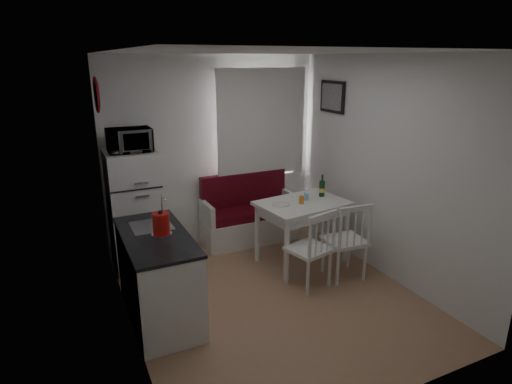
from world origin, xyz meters
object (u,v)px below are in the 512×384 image
(bench, at_px, (249,219))
(chair_right, at_px, (351,233))
(kitchen_counter, at_px, (158,275))
(dining_table, at_px, (302,209))
(chair_left, at_px, (314,242))
(wine_bottle, at_px, (322,186))
(microwave, at_px, (129,140))
(kettle, at_px, (161,224))
(fridge, at_px, (135,210))

(bench, distance_m, chair_right, 1.71)
(kitchen_counter, bearing_deg, dining_table, 12.86)
(kitchen_counter, distance_m, chair_left, 1.72)
(kitchen_counter, xyz_separation_m, wine_bottle, (2.31, 0.55, 0.50))
(dining_table, bearing_deg, wine_bottle, 8.41)
(dining_table, distance_m, chair_right, 0.73)
(bench, relative_size, wine_bottle, 4.70)
(kitchen_counter, distance_m, dining_table, 2.02)
(wine_bottle, bearing_deg, kitchen_counter, -166.66)
(kitchen_counter, height_order, chair_right, kitchen_counter)
(microwave, bearing_deg, chair_left, -39.99)
(bench, xyz_separation_m, dining_table, (0.34, -0.91, 0.40))
(dining_table, xyz_separation_m, wine_bottle, (0.35, 0.10, 0.24))
(chair_right, distance_m, kettle, 2.20)
(kettle, relative_size, wine_bottle, 0.90)
(chair_right, xyz_separation_m, wine_bottle, (0.10, 0.77, 0.36))
(bench, xyz_separation_m, chair_right, (0.59, -1.58, 0.27))
(microwave, height_order, kettle, microwave)
(kitchen_counter, xyz_separation_m, chair_right, (2.21, -0.22, 0.14))
(bench, bearing_deg, wine_bottle, -49.56)
(microwave, distance_m, wine_bottle, 2.47)
(dining_table, height_order, wine_bottle, wine_bottle)
(chair_right, height_order, fridge, fridge)
(fridge, xyz_separation_m, wine_bottle, (2.29, -0.70, 0.21))
(dining_table, distance_m, wine_bottle, 0.43)
(chair_right, bearing_deg, kettle, -178.91)
(fridge, xyz_separation_m, microwave, (0.00, -0.05, 0.88))
(chair_left, relative_size, kettle, 2.03)
(microwave, bearing_deg, kitchen_counter, -90.94)
(bench, xyz_separation_m, microwave, (-1.60, -0.16, 1.31))
(dining_table, distance_m, fridge, 2.09)
(fridge, bearing_deg, wine_bottle, -16.97)
(bench, bearing_deg, kettle, -137.47)
(kitchen_counter, bearing_deg, bench, 39.99)
(chair_right, xyz_separation_m, kettle, (-2.16, 0.14, 0.44))
(kitchen_counter, height_order, kettle, same)
(bench, bearing_deg, chair_right, -69.51)
(chair_right, height_order, kettle, kettle)
(bench, relative_size, chair_left, 2.58)
(chair_right, distance_m, fridge, 2.64)
(kitchen_counter, xyz_separation_m, dining_table, (1.96, 0.45, 0.27))
(wine_bottle, bearing_deg, dining_table, -164.05)
(chair_left, xyz_separation_m, chair_right, (0.50, -0.00, 0.01))
(chair_right, bearing_deg, chair_left, -175.41)
(kitchen_counter, height_order, fridge, fridge)
(fridge, bearing_deg, dining_table, -22.39)
(dining_table, xyz_separation_m, fridge, (-1.94, 0.80, 0.02))
(fridge, height_order, kettle, fridge)
(microwave, relative_size, kettle, 1.92)
(fridge, distance_m, microwave, 0.88)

